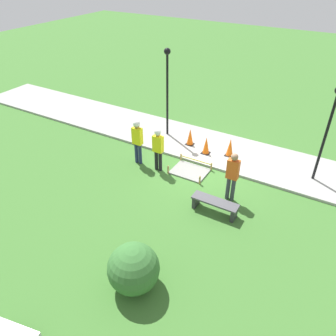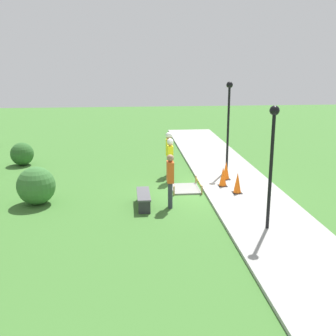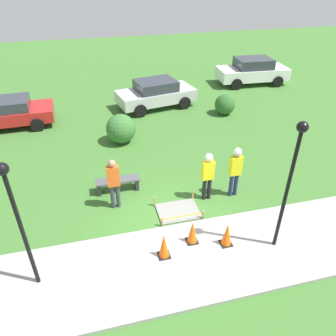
{
  "view_description": "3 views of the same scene",
  "coord_description": "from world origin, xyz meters",
  "px_view_note": "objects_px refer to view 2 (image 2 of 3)",
  "views": [
    {
      "loc": [
        -4.26,
        10.3,
        7.32
      ],
      "look_at": [
        0.57,
        2.04,
        0.92
      ],
      "focal_mm": 35.0,
      "sensor_mm": 36.0,
      "label": 1
    },
    {
      "loc": [
        -15.15,
        2.86,
        4.94
      ],
      "look_at": [
        -0.01,
        1.38,
        0.98
      ],
      "focal_mm": 45.0,
      "sensor_mm": 36.0,
      "label": 2
    },
    {
      "loc": [
        -2.03,
        -7.38,
        7.16
      ],
      "look_at": [
        0.43,
        2.25,
        0.75
      ],
      "focal_mm": 35.0,
      "sensor_mm": 36.0,
      "label": 3
    }
  ],
  "objects_px": {
    "traffic_cone_near_patch": "(237,183)",
    "traffic_cone_sidewalk_edge": "(226,170)",
    "lamppost_near": "(229,113)",
    "lamppost_far": "(272,149)",
    "worker_supervisor": "(170,156)",
    "park_bench": "(143,197)",
    "worker_assistant": "(169,149)",
    "traffic_cone_far_patch": "(223,177)",
    "bystander_in_orange_shirt": "(170,177)"
  },
  "relations": [
    {
      "from": "traffic_cone_sidewalk_edge",
      "to": "park_bench",
      "type": "bearing_deg",
      "value": 127.65
    },
    {
      "from": "traffic_cone_near_patch",
      "to": "worker_assistant",
      "type": "bearing_deg",
      "value": 36.32
    },
    {
      "from": "park_bench",
      "to": "bystander_in_orange_shirt",
      "type": "relative_size",
      "value": 0.84
    },
    {
      "from": "park_bench",
      "to": "lamppost_far",
      "type": "height_order",
      "value": "lamppost_far"
    },
    {
      "from": "traffic_cone_near_patch",
      "to": "bystander_in_orange_shirt",
      "type": "distance_m",
      "value": 2.87
    },
    {
      "from": "traffic_cone_sidewalk_edge",
      "to": "worker_assistant",
      "type": "height_order",
      "value": "worker_assistant"
    },
    {
      "from": "worker_supervisor",
      "to": "worker_assistant",
      "type": "relative_size",
      "value": 0.95
    },
    {
      "from": "traffic_cone_near_patch",
      "to": "traffic_cone_sidewalk_edge",
      "type": "xyz_separation_m",
      "value": [
        1.86,
        -0.01,
        -0.02
      ]
    },
    {
      "from": "traffic_cone_near_patch",
      "to": "worker_supervisor",
      "type": "height_order",
      "value": "worker_supervisor"
    },
    {
      "from": "traffic_cone_far_patch",
      "to": "bystander_in_orange_shirt",
      "type": "bearing_deg",
      "value": 130.83
    },
    {
      "from": "traffic_cone_far_patch",
      "to": "worker_supervisor",
      "type": "height_order",
      "value": "worker_supervisor"
    },
    {
      "from": "worker_supervisor",
      "to": "traffic_cone_sidewalk_edge",
      "type": "bearing_deg",
      "value": -95.61
    },
    {
      "from": "park_bench",
      "to": "lamppost_near",
      "type": "height_order",
      "value": "lamppost_near"
    },
    {
      "from": "worker_supervisor",
      "to": "park_bench",
      "type": "bearing_deg",
      "value": 157.41
    },
    {
      "from": "worker_assistant",
      "to": "bystander_in_orange_shirt",
      "type": "bearing_deg",
      "value": 175.03
    },
    {
      "from": "traffic_cone_near_patch",
      "to": "bystander_in_orange_shirt",
      "type": "height_order",
      "value": "bystander_in_orange_shirt"
    },
    {
      "from": "traffic_cone_near_patch",
      "to": "lamppost_near",
      "type": "bearing_deg",
      "value": -6.42
    },
    {
      "from": "worker_supervisor",
      "to": "lamppost_far",
      "type": "xyz_separation_m",
      "value": [
        -5.44,
        -2.32,
        1.39
      ]
    },
    {
      "from": "bystander_in_orange_shirt",
      "to": "lamppost_far",
      "type": "height_order",
      "value": "lamppost_far"
    },
    {
      "from": "lamppost_near",
      "to": "lamppost_far",
      "type": "xyz_separation_m",
      "value": [
        -6.59,
        0.33,
        -0.17
      ]
    },
    {
      "from": "traffic_cone_near_patch",
      "to": "bystander_in_orange_shirt",
      "type": "xyz_separation_m",
      "value": [
        -1.04,
        2.61,
        0.58
      ]
    },
    {
      "from": "lamppost_near",
      "to": "lamppost_far",
      "type": "distance_m",
      "value": 6.6
    },
    {
      "from": "bystander_in_orange_shirt",
      "to": "lamppost_near",
      "type": "distance_m",
      "value": 5.44
    },
    {
      "from": "bystander_in_orange_shirt",
      "to": "worker_assistant",
      "type": "bearing_deg",
      "value": -4.97
    },
    {
      "from": "traffic_cone_near_patch",
      "to": "lamppost_near",
      "type": "height_order",
      "value": "lamppost_near"
    },
    {
      "from": "traffic_cone_near_patch",
      "to": "worker_supervisor",
      "type": "distance_m",
      "value": 3.16
    },
    {
      "from": "worker_supervisor",
      "to": "lamppost_near",
      "type": "relative_size",
      "value": 0.47
    },
    {
      "from": "traffic_cone_near_patch",
      "to": "lamppost_far",
      "type": "xyz_separation_m",
      "value": [
        -3.36,
        -0.03,
        2.0
      ]
    },
    {
      "from": "traffic_cone_near_patch",
      "to": "lamppost_near",
      "type": "relative_size",
      "value": 0.2
    },
    {
      "from": "worker_assistant",
      "to": "lamppost_far",
      "type": "bearing_deg",
      "value": -160.4
    },
    {
      "from": "traffic_cone_near_patch",
      "to": "worker_supervisor",
      "type": "bearing_deg",
      "value": 47.66
    },
    {
      "from": "park_bench",
      "to": "traffic_cone_near_patch",
      "type": "bearing_deg",
      "value": -76.34
    },
    {
      "from": "traffic_cone_far_patch",
      "to": "bystander_in_orange_shirt",
      "type": "relative_size",
      "value": 0.41
    },
    {
      "from": "worker_supervisor",
      "to": "lamppost_near",
      "type": "bearing_deg",
      "value": -66.71
    },
    {
      "from": "traffic_cone_sidewalk_edge",
      "to": "lamppost_far",
      "type": "xyz_separation_m",
      "value": [
        -5.22,
        -0.03,
        2.01
      ]
    },
    {
      "from": "lamppost_near",
      "to": "traffic_cone_sidewalk_edge",
      "type": "bearing_deg",
      "value": 165.36
    },
    {
      "from": "worker_supervisor",
      "to": "bystander_in_orange_shirt",
      "type": "height_order",
      "value": "bystander_in_orange_shirt"
    },
    {
      "from": "traffic_cone_near_patch",
      "to": "lamppost_far",
      "type": "height_order",
      "value": "lamppost_far"
    },
    {
      "from": "lamppost_far",
      "to": "worker_assistant",
      "type": "bearing_deg",
      "value": 19.6
    },
    {
      "from": "lamppost_near",
      "to": "bystander_in_orange_shirt",
      "type": "bearing_deg",
      "value": 145.12
    },
    {
      "from": "traffic_cone_sidewalk_edge",
      "to": "lamppost_far",
      "type": "relative_size",
      "value": 0.21
    },
    {
      "from": "traffic_cone_far_patch",
      "to": "lamppost_near",
      "type": "distance_m",
      "value": 3.25
    },
    {
      "from": "lamppost_far",
      "to": "lamppost_near",
      "type": "bearing_deg",
      "value": -2.88
    },
    {
      "from": "worker_assistant",
      "to": "bystander_in_orange_shirt",
      "type": "height_order",
      "value": "worker_assistant"
    },
    {
      "from": "traffic_cone_far_patch",
      "to": "park_bench",
      "type": "height_order",
      "value": "traffic_cone_far_patch"
    },
    {
      "from": "worker_supervisor",
      "to": "lamppost_near",
      "type": "height_order",
      "value": "lamppost_near"
    },
    {
      "from": "traffic_cone_sidewalk_edge",
      "to": "traffic_cone_far_patch",
      "type": "bearing_deg",
      "value": 159.92
    },
    {
      "from": "traffic_cone_near_patch",
      "to": "lamppost_far",
      "type": "distance_m",
      "value": 3.9
    },
    {
      "from": "traffic_cone_near_patch",
      "to": "traffic_cone_sidewalk_edge",
      "type": "bearing_deg",
      "value": -0.18
    },
    {
      "from": "lamppost_far",
      "to": "park_bench",
      "type": "bearing_deg",
      "value": 54.82
    }
  ]
}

